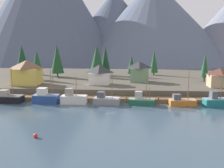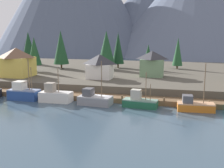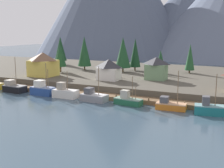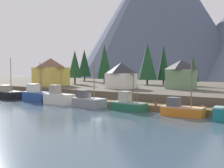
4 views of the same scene
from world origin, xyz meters
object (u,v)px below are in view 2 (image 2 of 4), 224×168
object	(u,v)px
house_yellow	(17,62)
house_green	(152,63)
conifer_far_left	(34,51)
house_white	(100,66)
fishing_boat_orange	(194,105)
conifer_mid_right	(148,55)
fishing_boat_grey	(94,99)
fishing_boat_blue	(23,93)
fishing_boat_white	(55,96)
conifer_centre	(178,52)
conifer_near_left	(28,46)
conifer_back_right	(61,47)
fishing_boat_green	(139,102)
conifer_near_right	(118,48)
conifer_back_left	(106,48)

from	to	relation	value
house_yellow	house_green	xyz separation A→B (m)	(33.58, 8.37, -0.41)
conifer_far_left	house_white	bearing A→B (deg)	-19.14
fishing_boat_orange	conifer_mid_right	world-z (taller)	conifer_mid_right
fishing_boat_grey	fishing_boat_orange	size ratio (longest dim) A/B	1.00
fishing_boat_grey	fishing_boat_blue	bearing A→B (deg)	-176.53
house_green	fishing_boat_white	bearing A→B (deg)	-127.91
conifer_centre	fishing_boat_white	bearing A→B (deg)	-120.22
fishing_boat_grey	house_white	size ratio (longest dim) A/B	1.33
house_white	conifer_mid_right	xyz separation A→B (m)	(9.43, 19.29, 1.35)
house_yellow	conifer_near_left	size ratio (longest dim) A/B	0.67
house_yellow	conifer_mid_right	xyz separation A→B (m)	(31.01, 21.29, 0.65)
fishing_boat_orange	conifer_centre	distance (m)	39.78
conifer_mid_right	conifer_back_right	size ratio (longest dim) A/B	0.65
fishing_boat_green	conifer_centre	bearing A→B (deg)	87.04
fishing_boat_blue	fishing_boat_orange	distance (m)	33.67
conifer_near_right	house_green	bearing A→B (deg)	-51.17
house_yellow	fishing_boat_orange	bearing A→B (deg)	-16.78
fishing_boat_green	house_yellow	distance (m)	36.49
conifer_back_right	conifer_far_left	xyz separation A→B (m)	(-4.57, -8.17, -0.78)
fishing_boat_white	conifer_centre	xyz separation A→B (m)	(22.74, 39.03, 6.58)
fishing_boat_white	fishing_boat_green	bearing A→B (deg)	-0.43
fishing_boat_blue	fishing_boat_white	distance (m)	7.15
house_green	conifer_near_right	xyz separation A→B (m)	(-12.47, 15.49, 2.97)
conifer_near_left	house_white	bearing A→B (deg)	-36.83
house_yellow	conifer_mid_right	distance (m)	37.62
conifer_back_left	conifer_back_right	bearing A→B (deg)	-174.59
conifer_near_right	conifer_centre	distance (m)	18.62
fishing_boat_blue	conifer_back_left	world-z (taller)	conifer_back_left
house_green	conifer_centre	size ratio (longest dim) A/B	0.68
fishing_boat_orange	house_yellow	size ratio (longest dim) A/B	1.09
conifer_back_left	conifer_far_left	bearing A→B (deg)	-153.23
fishing_boat_green	conifer_back_right	xyz separation A→B (m)	(-29.44, 30.83, 8.12)
fishing_boat_green	house_white	bearing A→B (deg)	134.45
house_white	conifer_back_right	size ratio (longest dim) A/B	0.53
conifer_near_right	fishing_boat_orange	bearing A→B (deg)	-58.92
fishing_boat_orange	house_white	bearing A→B (deg)	140.97
house_white	conifer_far_left	world-z (taller)	conifer_far_left
conifer_near_left	conifer_near_right	xyz separation A→B (m)	(34.28, -4.16, -0.25)
conifer_near_right	fishing_boat_white	bearing A→B (deg)	-96.57
conifer_back_right	conifer_far_left	size ratio (longest dim) A/B	1.20
fishing_boat_white	fishing_boat_green	world-z (taller)	fishing_boat_white
fishing_boat_orange	conifer_back_right	size ratio (longest dim) A/B	0.71
fishing_boat_grey	conifer_far_left	bearing A→B (deg)	142.63
conifer_near_right	conifer_far_left	xyz separation A→B (m)	(-21.45, -14.25, -0.42)
fishing_boat_green	conifer_centre	xyz separation A→B (m)	(5.92, 38.98, 6.79)
conifer_near_right	conifer_far_left	size ratio (longest dim) A/B	1.14
fishing_boat_blue	conifer_back_right	bearing A→B (deg)	100.97
conifer_back_left	house_yellow	bearing A→B (deg)	-134.09
fishing_boat_orange	fishing_boat_white	bearing A→B (deg)	175.71
house_green	conifer_far_left	size ratio (longest dim) A/B	0.66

